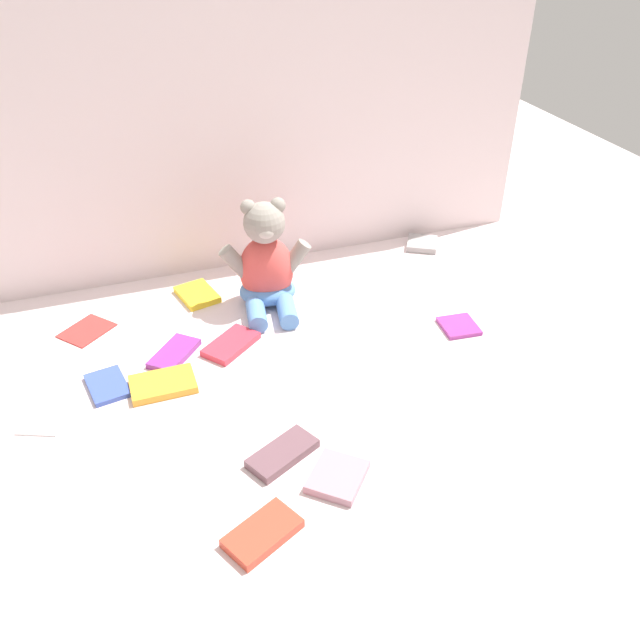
# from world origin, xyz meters

# --- Properties ---
(ground_plane) EXTENTS (3.20, 3.20, 0.00)m
(ground_plane) POSITION_xyz_m (0.00, 0.00, 0.00)
(ground_plane) COLOR silver
(backdrop_drape) EXTENTS (1.52, 0.03, 0.74)m
(backdrop_drape) POSITION_xyz_m (0.00, 0.40, 0.37)
(backdrop_drape) COLOR silver
(backdrop_drape) RESTS_ON ground_plane
(teddy_bear) EXTENTS (0.24, 0.22, 0.28)m
(teddy_bear) POSITION_xyz_m (-0.07, 0.16, 0.11)
(teddy_bear) COLOR #D84C47
(teddy_bear) RESTS_ON ground_plane
(book_case_0) EXTENTS (0.14, 0.09, 0.02)m
(book_case_0) POSITION_xyz_m (-0.38, -0.10, 0.01)
(book_case_0) COLOR orange
(book_case_0) RESTS_ON ground_plane
(book_case_1) EXTENTS (0.12, 0.12, 0.02)m
(book_case_1) POSITION_xyz_m (0.45, 0.32, 0.01)
(book_case_1) COLOR #9A9595
(book_case_1) RESTS_ON ground_plane
(book_case_2) EXTENTS (0.09, 0.10, 0.01)m
(book_case_2) POSITION_xyz_m (0.34, -0.10, 0.01)
(book_case_2) COLOR #9A328A
(book_case_2) RESTS_ON ground_plane
(book_case_3) EXTENTS (0.15, 0.14, 0.02)m
(book_case_3) POSITION_xyz_m (-0.21, 0.00, 0.01)
(book_case_3) COLOR #D23142
(book_case_3) RESTS_ON ground_plane
(book_case_4) EXTENTS (0.13, 0.15, 0.01)m
(book_case_4) POSITION_xyz_m (-0.62, -0.11, 0.00)
(book_case_4) COLOR white
(book_case_4) RESTS_ON ground_plane
(book_case_5) EXTENTS (0.10, 0.13, 0.01)m
(book_case_5) POSITION_xyz_m (-0.50, -0.06, 0.01)
(book_case_5) COLOR #3A52B0
(book_case_5) RESTS_ON ground_plane
(book_case_6) EXTENTS (0.15, 0.12, 0.02)m
(book_case_6) POSITION_xyz_m (-0.28, -0.55, 0.01)
(book_case_6) COLOR #C53E2A
(book_case_6) RESTS_ON ground_plane
(book_case_7) EXTENTS (0.15, 0.15, 0.01)m
(book_case_7) POSITION_xyz_m (-0.53, 0.18, 0.00)
(book_case_7) COLOR red
(book_case_7) RESTS_ON ground_plane
(book_case_8) EXTENTS (0.14, 0.14, 0.01)m
(book_case_8) POSITION_xyz_m (-0.34, 0.01, 0.01)
(book_case_8) COLOR #822D8C
(book_case_8) RESTS_ON ground_plane
(book_case_9) EXTENTS (0.11, 0.13, 0.02)m
(book_case_9) POSITION_xyz_m (-0.25, 0.25, 0.01)
(book_case_9) COLOR yellow
(book_case_9) RESTS_ON ground_plane
(book_case_10) EXTENTS (0.15, 0.12, 0.02)m
(book_case_10) POSITION_xyz_m (-0.20, -0.38, 0.01)
(book_case_10) COLOR brown
(book_case_10) RESTS_ON ground_plane
(book_case_11) EXTENTS (0.14, 0.14, 0.02)m
(book_case_11) POSITION_xyz_m (-0.12, -0.47, 0.01)
(book_case_11) COLOR #A97A88
(book_case_11) RESTS_ON ground_plane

